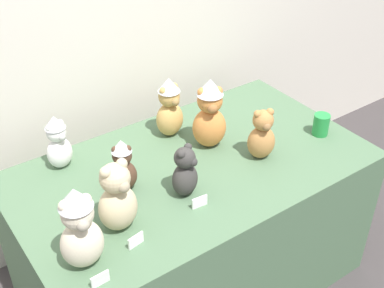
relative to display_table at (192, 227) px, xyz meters
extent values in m
cube|color=silver|center=(0.00, 0.72, 0.91)|extent=(7.00, 0.08, 2.60)
cube|color=#4C6B4C|center=(0.00, 0.00, 0.00)|extent=(1.65, 0.94, 0.78)
ellipsoid|color=#CCB78E|center=(-0.46, -0.16, 0.49)|extent=(0.18, 0.16, 0.20)
sphere|color=#CCB78E|center=(-0.46, -0.16, 0.63)|extent=(0.12, 0.12, 0.12)
sphere|color=#CCB78E|center=(-0.50, -0.17, 0.68)|extent=(0.04, 0.04, 0.04)
sphere|color=#CCB78E|center=(-0.43, -0.16, 0.68)|extent=(0.04, 0.04, 0.04)
sphere|color=#9D8E71|center=(-0.46, -0.21, 0.62)|extent=(0.05, 0.05, 0.05)
ellipsoid|color=beige|center=(-0.66, -0.26, 0.49)|extent=(0.17, 0.15, 0.19)
sphere|color=beige|center=(-0.66, -0.26, 0.63)|extent=(0.12, 0.12, 0.12)
sphere|color=beige|center=(-0.70, -0.25, 0.67)|extent=(0.04, 0.04, 0.04)
sphere|color=beige|center=(-0.62, -0.26, 0.67)|extent=(0.04, 0.04, 0.04)
sphere|color=#ABA08A|center=(-0.66, -0.31, 0.62)|extent=(0.05, 0.05, 0.05)
cone|color=silver|center=(-0.66, -0.26, 0.70)|extent=(0.12, 0.12, 0.08)
ellipsoid|color=tan|center=(0.06, 0.28, 0.48)|extent=(0.15, 0.13, 0.17)
sphere|color=tan|center=(0.06, 0.28, 0.60)|extent=(0.10, 0.10, 0.10)
sphere|color=tan|center=(0.03, 0.28, 0.65)|extent=(0.04, 0.04, 0.04)
sphere|color=tan|center=(0.09, 0.28, 0.65)|extent=(0.04, 0.04, 0.04)
sphere|color=olive|center=(0.07, 0.24, 0.59)|extent=(0.04, 0.04, 0.04)
cone|color=silver|center=(0.06, 0.28, 0.67)|extent=(0.11, 0.11, 0.07)
ellipsoid|color=#B27A42|center=(0.30, -0.13, 0.47)|extent=(0.16, 0.15, 0.16)
sphere|color=#B27A42|center=(0.30, -0.13, 0.59)|extent=(0.10, 0.10, 0.10)
sphere|color=#B27A42|center=(0.28, -0.12, 0.63)|extent=(0.04, 0.04, 0.04)
sphere|color=#B27A42|center=(0.33, -0.14, 0.63)|extent=(0.04, 0.04, 0.04)
sphere|color=olive|center=(0.29, -0.17, 0.58)|extent=(0.04, 0.04, 0.04)
ellipsoid|color=#D17F3D|center=(0.16, 0.09, 0.49)|extent=(0.20, 0.19, 0.20)
sphere|color=#D17F3D|center=(0.16, 0.09, 0.64)|extent=(0.12, 0.12, 0.12)
sphere|color=#D17F3D|center=(0.13, 0.11, 0.68)|extent=(0.04, 0.04, 0.04)
sphere|color=#D17F3D|center=(0.20, 0.07, 0.68)|extent=(0.04, 0.04, 0.04)
sphere|color=#A06536|center=(0.14, 0.04, 0.63)|extent=(0.05, 0.05, 0.05)
cone|color=silver|center=(0.16, 0.09, 0.71)|extent=(0.13, 0.13, 0.08)
ellipsoid|color=white|center=(-0.49, 0.35, 0.46)|extent=(0.14, 0.13, 0.15)
sphere|color=white|center=(-0.49, 0.35, 0.57)|extent=(0.09, 0.09, 0.09)
sphere|color=white|center=(-0.52, 0.34, 0.61)|extent=(0.03, 0.03, 0.03)
sphere|color=white|center=(-0.46, 0.35, 0.61)|extent=(0.03, 0.03, 0.03)
sphere|color=#B4B3AF|center=(-0.48, 0.31, 0.56)|extent=(0.04, 0.04, 0.04)
cone|color=silver|center=(-0.49, 0.35, 0.63)|extent=(0.09, 0.09, 0.06)
ellipsoid|color=#383533|center=(-0.14, -0.14, 0.46)|extent=(0.16, 0.15, 0.15)
sphere|color=#383533|center=(-0.14, -0.14, 0.58)|extent=(0.09, 0.09, 0.09)
sphere|color=#383533|center=(-0.16, -0.16, 0.61)|extent=(0.03, 0.03, 0.03)
sphere|color=#383533|center=(-0.11, -0.13, 0.61)|extent=(0.03, 0.03, 0.03)
sphere|color=#32302E|center=(-0.12, -0.18, 0.57)|extent=(0.04, 0.04, 0.04)
ellipsoid|color=#4C3323|center=(-0.33, 0.04, 0.46)|extent=(0.15, 0.14, 0.14)
sphere|color=#4C3323|center=(-0.33, 0.04, 0.56)|extent=(0.08, 0.08, 0.08)
sphere|color=#4C3323|center=(-0.35, 0.05, 0.59)|extent=(0.03, 0.03, 0.03)
sphere|color=#4C3323|center=(-0.31, 0.02, 0.59)|extent=(0.03, 0.03, 0.03)
sphere|color=#412E23|center=(-0.35, 0.00, 0.55)|extent=(0.03, 0.03, 0.03)
cone|color=silver|center=(-0.33, 0.04, 0.61)|extent=(0.09, 0.09, 0.05)
cylinder|color=#238C3D|center=(0.68, -0.15, 0.44)|extent=(0.08, 0.08, 0.11)
cube|color=white|center=(-0.46, -0.29, 0.41)|extent=(0.07, 0.02, 0.05)
cube|color=white|center=(-0.66, -0.38, 0.41)|extent=(0.07, 0.01, 0.05)
cube|color=white|center=(-0.14, -0.25, 0.41)|extent=(0.07, 0.02, 0.05)
camera|label=1|loc=(-1.08, -1.54, 1.80)|focal=47.72mm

